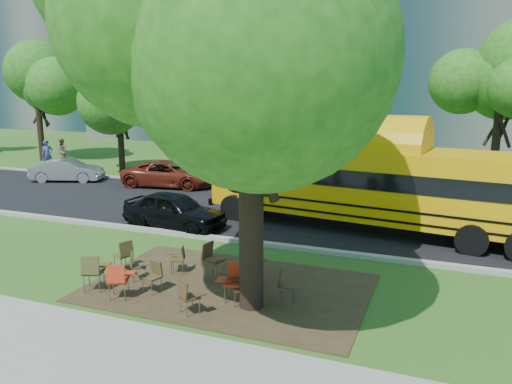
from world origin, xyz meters
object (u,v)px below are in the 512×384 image
at_px(bg_car_red, 170,174).
at_px(chair_6, 244,285).
at_px(chair_4, 188,294).
at_px(chair_2, 119,278).
at_px(chair_8, 125,252).
at_px(school_bus, 386,185).
at_px(pedestrian_b, 62,151).
at_px(pedestrian_a, 47,155).
at_px(bg_car_silver, 67,170).
at_px(black_car, 174,210).
at_px(chair_7, 284,283).
at_px(chair_0, 94,269).
at_px(chair_5, 234,278).
at_px(chair_1, 136,264).
at_px(chair_3, 153,273).
at_px(main_tree, 251,37).
at_px(chair_9, 179,257).
at_px(chair_10, 211,257).
at_px(chair_11, 254,263).

bearing_deg(bg_car_red, chair_6, -149.99).
xyz_separation_m(chair_4, bg_car_red, (-7.90, 12.47, 0.16)).
distance_m(chair_2, chair_8, 1.94).
xyz_separation_m(school_bus, pedestrian_b, (-21.73, 8.29, -0.87)).
bearing_deg(pedestrian_b, pedestrian_a, -27.78).
xyz_separation_m(school_bus, bg_car_red, (-11.17, 4.22, -1.04)).
height_order(bg_car_silver, bg_car_red, bg_car_red).
xyz_separation_m(chair_6, bg_car_red, (-8.86, 11.52, 0.15)).
distance_m(black_car, bg_car_red, 7.59).
distance_m(school_bus, bg_car_red, 11.98).
distance_m(chair_7, black_car, 7.39).
height_order(chair_0, chair_5, chair_0).
distance_m(school_bus, chair_2, 9.72).
bearing_deg(chair_1, chair_2, -26.73).
height_order(chair_1, chair_2, chair_2).
bearing_deg(black_car, pedestrian_a, 64.82).
bearing_deg(chair_1, pedestrian_a, -171.49).
bearing_deg(chair_3, pedestrian_b, -27.66).
height_order(main_tree, chair_7, main_tree).
bearing_deg(bg_car_red, main_tree, -149.48).
height_order(school_bus, chair_6, school_bus).
xyz_separation_m(chair_8, black_car, (-0.91, 4.26, 0.11)).
xyz_separation_m(chair_4, black_car, (-3.87, 6.04, 0.16)).
distance_m(chair_3, chair_5, 2.11).
relative_size(chair_1, black_car, 0.21).
relative_size(chair_4, chair_7, 0.95).
xyz_separation_m(chair_7, pedestrian_a, (-19.34, 12.97, 0.38)).
bearing_deg(chair_4, chair_0, -154.16).
xyz_separation_m(chair_8, pedestrian_a, (-14.56, 12.52, 0.36)).
xyz_separation_m(chair_4, chair_9, (-1.49, 2.20, -0.03)).
xyz_separation_m(chair_3, pedestrian_b, (-17.02, 15.74, 0.33)).
xyz_separation_m(main_tree, bg_car_red, (-9.06, 11.57, -5.39)).
height_order(chair_5, chair_8, chair_5).
xyz_separation_m(chair_6, chair_7, (0.86, 0.38, 0.02)).
bearing_deg(bg_car_silver, pedestrian_a, 34.92).
bearing_deg(main_tree, chair_7, 32.79).
bearing_deg(pedestrian_a, school_bus, -76.63).
xyz_separation_m(chair_0, chair_2, (0.88, -0.18, -0.03)).
distance_m(chair_8, bg_car_silver, 14.67).
bearing_deg(chair_1, chair_8, -166.12).
bearing_deg(chair_4, school_bus, 100.35).
bearing_deg(chair_9, chair_10, -112.48).
distance_m(chair_0, chair_2, 0.90).
relative_size(chair_2, bg_car_red, 0.19).
relative_size(main_tree, chair_8, 10.81).
xyz_separation_m(chair_11, pedestrian_b, (-19.17, 14.36, 0.23)).
relative_size(chair_7, black_car, 0.22).
relative_size(chair_2, chair_6, 1.12).
bearing_deg(chair_6, main_tree, -124.92).
relative_size(school_bus, chair_6, 14.86).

